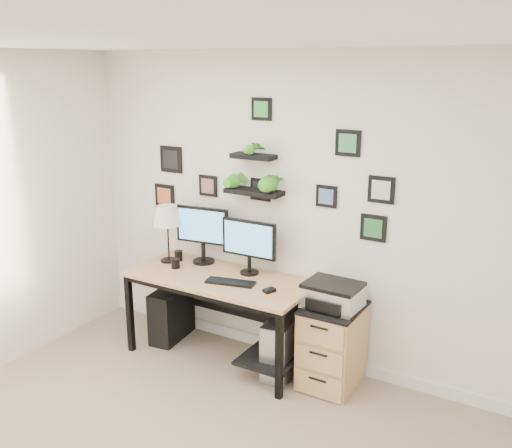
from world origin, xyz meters
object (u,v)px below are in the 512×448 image
Objects in this scene: monitor_right at (249,242)px; monitor_left at (202,231)px; printer at (333,295)px; pc_tower_grey at (283,346)px; mug at (176,263)px; table_lamp at (167,217)px; file_cabinet at (332,346)px; pc_tower_black at (172,313)px; desk at (225,290)px.

monitor_left is at bearing 176.63° from monitor_right.
pc_tower_grey is at bearing -175.14° from printer.
printer is at bearing 3.99° from mug.
table_lamp is at bearing 179.48° from printer.
pc_tower_grey is at bearing 3.65° from mug.
monitor_right is 0.70m from mug.
monitor_left is at bearing 174.40° from file_cabinet.
pc_tower_grey is (1.21, -0.05, -0.92)m from table_lamp.
pc_tower_grey is at bearing -174.20° from file_cabinet.
pc_tower_black is (0.02, -0.02, -0.92)m from table_lamp.
printer is (1.61, -0.01, -0.40)m from table_lamp.
table_lamp is 0.78× the size of file_cabinet.
desk is 3.13× the size of pc_tower_grey.
desk is 0.51m from mug.
monitor_right reaches higher than printer.
printer is (1.59, 0.01, 0.52)m from pc_tower_black.
monitor_left is 1.36m from printer.
printer is (0.41, 0.03, 0.52)m from pc_tower_grey.
printer is at bearing 4.86° from pc_tower_grey.
pc_tower_black reaches higher than pc_tower_grey.
table_lamp is at bearing 177.66° from pc_tower_grey.
mug is at bearing -176.01° from printer.
monitor_right reaches higher than pc_tower_grey.
pc_tower_grey is at bearing -8.52° from pc_tower_black.
printer is at bearing -6.92° from pc_tower_black.
printer is (0.82, -0.11, -0.26)m from monitor_right.
printer reaches higher than pc_tower_black.
monitor_right is at bearing -3.37° from monitor_left.
pc_tower_grey is 0.76× the size of file_cabinet.
mug reaches higher than file_cabinet.
monitor_left is at bearing 151.94° from desk.
pc_tower_black is at bearing 147.29° from mug.
file_cabinet is at bearing 5.80° from pc_tower_grey.
mug is at bearing -34.69° from table_lamp.
monitor_right is 0.87m from printer.
monitor_right is 1.09m from file_cabinet.
file_cabinet is (1.46, 0.11, -0.46)m from mug.
monitor_right is at bearing 47.06° from desk.
pc_tower_grey is (0.41, -0.14, -0.79)m from monitor_right.
desk is 0.68m from pc_tower_grey.
monitor_right reaches higher than desk.
desk is 0.58m from monitor_left.
desk is 3.08× the size of table_lamp.
table_lamp is at bearing 174.24° from desk.
file_cabinet is at bearing -6.65° from pc_tower_black.
monitor_left is 1.19× the size of printer.
table_lamp reaches higher than desk.
pc_tower_grey is (1.19, -0.03, -0.00)m from pc_tower_black.
desk is 0.74m from pc_tower_black.
file_cabinet is 0.43m from printer.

